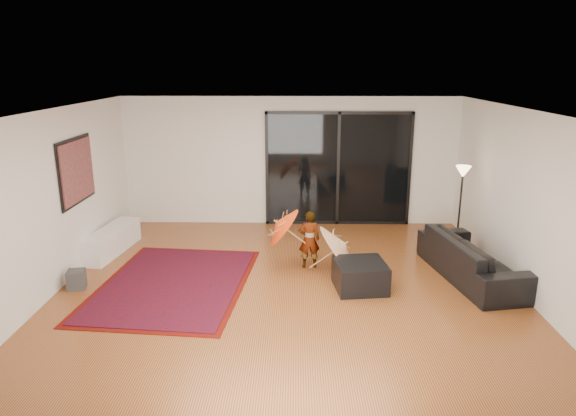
{
  "coord_description": "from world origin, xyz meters",
  "views": [
    {
      "loc": [
        0.11,
        -7.16,
        3.33
      ],
      "look_at": [
        -0.01,
        0.77,
        1.1
      ],
      "focal_mm": 32.0,
      "sensor_mm": 36.0,
      "label": 1
    }
  ],
  "objects_px": {
    "media_console": "(112,241)",
    "ottoman": "(360,275)",
    "sofa": "(473,258)",
    "child": "(309,240)"
  },
  "relations": [
    {
      "from": "media_console",
      "to": "ottoman",
      "type": "bearing_deg",
      "value": -11.39
    },
    {
      "from": "media_console",
      "to": "sofa",
      "type": "height_order",
      "value": "sofa"
    },
    {
      "from": "child",
      "to": "sofa",
      "type": "bearing_deg",
      "value": 165.99
    },
    {
      "from": "sofa",
      "to": "ottoman",
      "type": "distance_m",
      "value": 1.9
    },
    {
      "from": "media_console",
      "to": "ottoman",
      "type": "xyz_separation_m",
      "value": [
        4.35,
        -1.51,
        -0.01
      ]
    },
    {
      "from": "media_console",
      "to": "ottoman",
      "type": "distance_m",
      "value": 4.61
    },
    {
      "from": "media_console",
      "to": "sofa",
      "type": "relative_size",
      "value": 0.69
    },
    {
      "from": "media_console",
      "to": "child",
      "type": "xyz_separation_m",
      "value": [
        3.59,
        -0.66,
        0.27
      ]
    },
    {
      "from": "ottoman",
      "to": "child",
      "type": "xyz_separation_m",
      "value": [
        -0.76,
        0.85,
        0.28
      ]
    },
    {
      "from": "sofa",
      "to": "child",
      "type": "distance_m",
      "value": 2.65
    }
  ]
}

